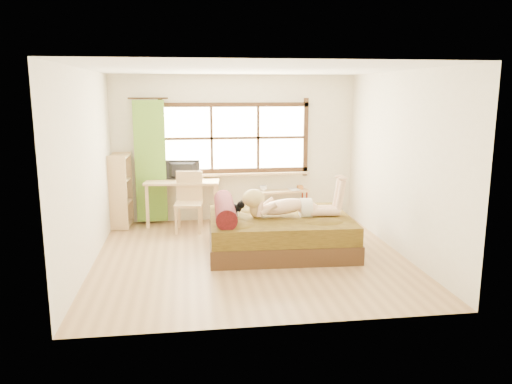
{
  "coord_description": "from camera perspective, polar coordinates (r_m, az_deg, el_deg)",
  "views": [
    {
      "loc": [
        -0.89,
        -7.0,
        2.4
      ],
      "look_at": [
        0.11,
        0.2,
        0.93
      ],
      "focal_mm": 35.0,
      "sensor_mm": 36.0,
      "label": 1
    }
  ],
  "objects": [
    {
      "name": "book",
      "position": [
        9.44,
        3.84,
        0.26
      ],
      "size": [
        0.21,
        0.27,
        0.02
      ],
      "primitive_type": "imported",
      "rotation": [
        0.0,
        0.0,
        0.15
      ],
      "color": "gray",
      "rests_on": "pipe_shelf"
    },
    {
      "name": "kitten",
      "position": [
        7.59,
        -2.74,
        -1.78
      ],
      "size": [
        0.33,
        0.14,
        0.26
      ],
      "primitive_type": null,
      "rotation": [
        0.0,
        0.0,
        -0.04
      ],
      "color": "black",
      "rests_on": "bed"
    },
    {
      "name": "wall_left",
      "position": [
        7.21,
        -18.74,
        2.46
      ],
      "size": [
        0.0,
        4.5,
        4.5
      ],
      "primitive_type": "plane",
      "rotation": [
        1.57,
        0.0,
        1.57
      ],
      "color": "silver",
      "rests_on": "floor"
    },
    {
      "name": "wall_front",
      "position": [
        4.94,
        2.6,
        -0.82
      ],
      "size": [
        4.5,
        0.0,
        4.5
      ],
      "primitive_type": "plane",
      "rotation": [
        -1.57,
        0.0,
        0.0
      ],
      "color": "silver",
      "rests_on": "floor"
    },
    {
      "name": "ceiling",
      "position": [
        7.06,
        -0.71,
        13.87
      ],
      "size": [
        4.5,
        4.5,
        0.0
      ],
      "primitive_type": "plane",
      "rotation": [
        3.14,
        0.0,
        0.0
      ],
      "color": "white",
      "rests_on": "wall_back"
    },
    {
      "name": "cup",
      "position": [
        9.35,
        0.85,
        0.44
      ],
      "size": [
        0.15,
        0.15,
        0.1
      ],
      "primitive_type": "imported",
      "rotation": [
        0.0,
        0.0,
        0.15
      ],
      "color": "gray",
      "rests_on": "pipe_shelf"
    },
    {
      "name": "woman",
      "position": [
        7.53,
        3.96,
        -0.4
      ],
      "size": [
        1.52,
        0.49,
        0.64
      ],
      "primitive_type": null,
      "rotation": [
        0.0,
        0.0,
        -0.04
      ],
      "color": "beige",
      "rests_on": "bed"
    },
    {
      "name": "pipe_shelf",
      "position": [
        9.44,
        2.71,
        -0.72
      ],
      "size": [
        1.16,
        0.44,
        0.64
      ],
      "rotation": [
        0.0,
        0.0,
        0.15
      ],
      "color": "tan",
      "rests_on": "floor"
    },
    {
      "name": "window",
      "position": [
        9.3,
        -2.41,
        5.93
      ],
      "size": [
        2.8,
        0.16,
        1.46
      ],
      "color": "#FFEDBF",
      "rests_on": "wall_back"
    },
    {
      "name": "bookshelf",
      "position": [
        9.2,
        -15.22,
        0.17
      ],
      "size": [
        0.36,
        0.59,
        1.31
      ],
      "rotation": [
        0.0,
        0.0,
        -0.07
      ],
      "color": "tan",
      "rests_on": "floor"
    },
    {
      "name": "desk",
      "position": [
        9.11,
        -8.39,
        0.64
      ],
      "size": [
        1.38,
        0.75,
        0.82
      ],
      "rotation": [
        0.0,
        0.0,
        -0.12
      ],
      "color": "tan",
      "rests_on": "floor"
    },
    {
      "name": "wall_back",
      "position": [
        9.35,
        -2.42,
        4.97
      ],
      "size": [
        4.5,
        0.0,
        4.5
      ],
      "primitive_type": "plane",
      "rotation": [
        1.57,
        0.0,
        0.0
      ],
      "color": "silver",
      "rests_on": "floor"
    },
    {
      "name": "floor",
      "position": [
        7.45,
        -0.66,
        -7.35
      ],
      "size": [
        4.5,
        4.5,
        0.0
      ],
      "primitive_type": "plane",
      "color": "#9E754C",
      "rests_on": "ground"
    },
    {
      "name": "monitor",
      "position": [
        9.11,
        -8.44,
        2.47
      ],
      "size": [
        0.62,
        0.15,
        0.36
      ],
      "primitive_type": "imported",
      "rotation": [
        0.0,
        0.0,
        3.02
      ],
      "color": "black",
      "rests_on": "desk"
    },
    {
      "name": "curtain",
      "position": [
        9.24,
        -11.97,
        3.41
      ],
      "size": [
        0.55,
        0.1,
        2.2
      ],
      "primitive_type": "cube",
      "color": "#568925",
      "rests_on": "wall_back"
    },
    {
      "name": "wall_right",
      "position": [
        7.74,
        16.1,
        3.19
      ],
      "size": [
        0.0,
        4.5,
        4.5
      ],
      "primitive_type": "plane",
      "rotation": [
        1.57,
        0.0,
        -1.57
      ],
      "color": "silver",
      "rests_on": "floor"
    },
    {
      "name": "chair",
      "position": [
        8.78,
        -7.65,
        -0.67
      ],
      "size": [
        0.51,
        0.51,
        1.03
      ],
      "rotation": [
        0.0,
        0.0,
        -0.12
      ],
      "color": "tan",
      "rests_on": "floor"
    },
    {
      "name": "bed",
      "position": [
        7.68,
        2.33,
        -4.51
      ],
      "size": [
        2.21,
        1.8,
        0.82
      ],
      "rotation": [
        0.0,
        0.0,
        -0.04
      ],
      "color": "#352010",
      "rests_on": "floor"
    }
  ]
}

